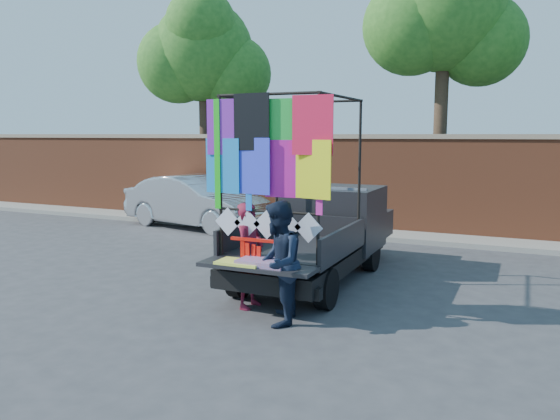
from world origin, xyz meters
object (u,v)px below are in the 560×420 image
at_px(pickup_truck, 325,231).
at_px(sedan, 196,202).
at_px(man, 278,263).
at_px(woman, 250,255).

distance_m(pickup_truck, sedan, 6.08).
xyz_separation_m(sedan, man, (5.40, -6.25, 0.13)).
bearing_deg(sedan, woman, -129.51).
relative_size(sedan, woman, 2.77).
bearing_deg(pickup_truck, woman, -98.17).
relative_size(pickup_truck, woman, 3.16).
relative_size(woman, man, 0.93).
height_order(pickup_truck, sedan, pickup_truck).
xyz_separation_m(sedan, woman, (4.71, -5.76, 0.07)).
distance_m(pickup_truck, man, 2.90).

